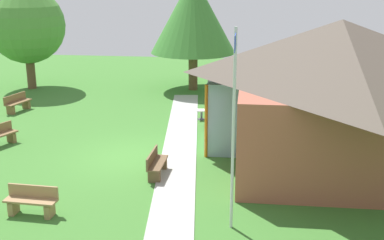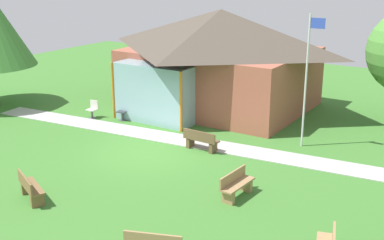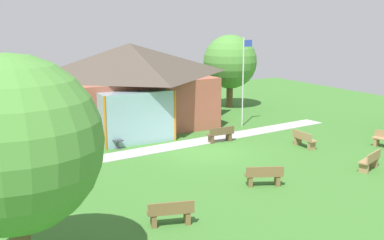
# 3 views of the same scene
# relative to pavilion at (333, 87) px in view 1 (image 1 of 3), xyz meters

# --- Properties ---
(ground_plane) EXTENTS (44.00, 44.00, 0.00)m
(ground_plane) POSITION_rel_pavilion_xyz_m (1.08, -7.29, -2.62)
(ground_plane) COLOR #3D752D
(pavilion) EXTENTS (9.72, 8.68, 5.04)m
(pavilion) POSITION_rel_pavilion_xyz_m (0.00, 0.00, 0.00)
(pavilion) COLOR #A35642
(pavilion) RESTS_ON ground_plane
(footpath) EXTENTS (19.44, 3.18, 0.03)m
(footpath) POSITION_rel_pavilion_xyz_m (1.08, -5.48, -2.60)
(footpath) COLOR #ADADA8
(footpath) RESTS_ON ground_plane
(flagpole) EXTENTS (0.64, 0.08, 5.38)m
(flagpole) POSITION_rel_pavilion_xyz_m (5.95, -3.36, 0.36)
(flagpole) COLOR silver
(flagpole) RESTS_ON ground_plane
(bench_mid_right) EXTENTS (0.53, 1.52, 0.84)m
(bench_mid_right) POSITION_rel_pavilion_xyz_m (5.83, -9.00, -2.22)
(bench_mid_right) COLOR #9E7A51
(bench_mid_right) RESTS_ON ground_plane
(bench_front_left) EXTENTS (1.56, 0.84, 0.84)m
(bench_front_left) POSITION_rel_pavilion_xyz_m (-4.46, -14.23, -2.22)
(bench_front_left) COLOR brown
(bench_front_left) RESTS_ON ground_plane
(bench_rear_near_path) EXTENTS (1.51, 0.49, 0.84)m
(bench_rear_near_path) POSITION_rel_pavilion_xyz_m (2.66, -6.01, -2.22)
(bench_rear_near_path) COLOR brown
(bench_rear_near_path) RESTS_ON ground_plane
(patio_chair_porch_left) EXTENTS (0.52, 0.52, 0.86)m
(patio_chair_porch_left) POSITION_rel_pavilion_xyz_m (-2.65, -4.54, -2.20)
(patio_chair_porch_left) COLOR #33383D
(patio_chair_porch_left) RESTS_ON ground_plane
(patio_chair_west) EXTENTS (0.48, 0.48, 0.86)m
(patio_chair_west) POSITION_rel_pavilion_xyz_m (-4.10, -5.08, -2.20)
(patio_chair_west) COLOR beige
(patio_chair_west) RESTS_ON ground_plane
(tree_lawn_corner) EXTENTS (4.32, 4.32, 5.81)m
(tree_lawn_corner) POSITION_rel_pavilion_xyz_m (-9.29, -15.61, 1.02)
(tree_lawn_corner) COLOR brown
(tree_lawn_corner) RESTS_ON ground_plane
(tree_west_hedge) EXTENTS (4.79, 4.79, 6.47)m
(tree_west_hedge) POSITION_rel_pavilion_xyz_m (-10.09, -6.22, 1.67)
(tree_west_hedge) COLOR brown
(tree_west_hedge) RESTS_ON ground_plane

